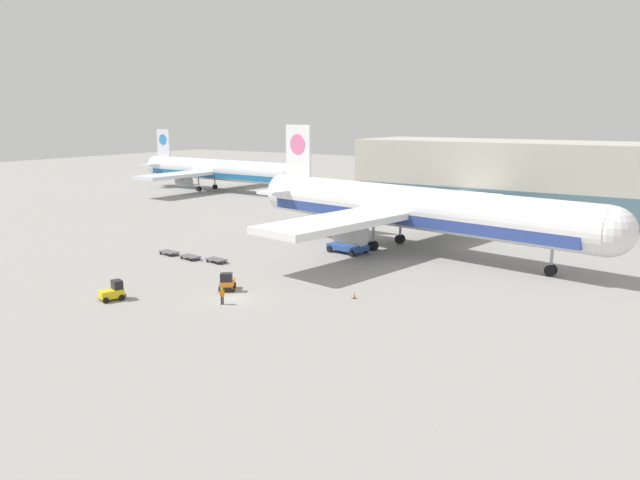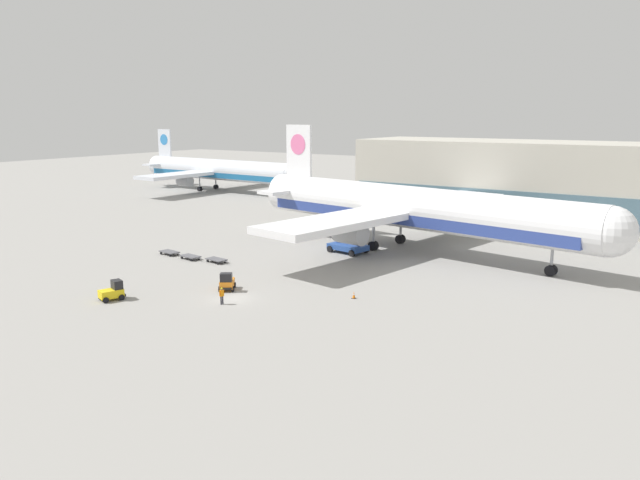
{
  "view_description": "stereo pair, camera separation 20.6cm",
  "coord_description": "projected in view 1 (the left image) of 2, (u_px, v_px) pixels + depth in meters",
  "views": [
    {
      "loc": [
        41.59,
        -46.4,
        18.66
      ],
      "look_at": [
        1.66,
        13.94,
        4.0
      ],
      "focal_mm": 35.0,
      "sensor_mm": 36.0,
      "label": 1
    },
    {
      "loc": [
        41.76,
        -46.28,
        18.66
      ],
      "look_at": [
        1.66,
        13.94,
        4.0
      ],
      "focal_mm": 35.0,
      "sensor_mm": 36.0,
      "label": 2
    }
  ],
  "objects": [
    {
      "name": "ground_plane",
      "position": [
        232.0,
        299.0,
        64.12
      ],
      "size": [
        400.0,
        400.0,
        0.0
      ],
      "primitive_type": "plane",
      "color": "gray"
    },
    {
      "name": "terminal_building",
      "position": [
        622.0,
        187.0,
        101.12
      ],
      "size": [
        90.0,
        18.2,
        14.0
      ],
      "color": "#BCB7A8",
      "rests_on": "ground_plane"
    },
    {
      "name": "airplane_main",
      "position": [
        407.0,
        209.0,
        85.81
      ],
      "size": [
        57.75,
        48.66,
        17.0
      ],
      "rotation": [
        0.0,
        0.0,
        -0.16
      ],
      "color": "white",
      "rests_on": "ground_plane"
    },
    {
      "name": "airplane_distant",
      "position": [
        215.0,
        170.0,
        152.81
      ],
      "size": [
        50.49,
        41.92,
        14.77
      ],
      "rotation": [
        0.0,
        0.0,
        -0.03
      ],
      "color": "silver",
      "rests_on": "ground_plane"
    },
    {
      "name": "scissor_lift_loader",
      "position": [
        348.0,
        238.0,
        85.07
      ],
      "size": [
        5.62,
        4.09,
        5.15
      ],
      "rotation": [
        0.0,
        0.0,
        -0.16
      ],
      "color": "#284C99",
      "rests_on": "ground_plane"
    },
    {
      "name": "baggage_tug_foreground",
      "position": [
        227.0,
        282.0,
        67.06
      ],
      "size": [
        2.61,
        2.81,
        2.0
      ],
      "rotation": [
        0.0,
        0.0,
        -0.96
      ],
      "color": "orange",
      "rests_on": "ground_plane"
    },
    {
      "name": "baggage_tug_mid",
      "position": [
        113.0,
        292.0,
        63.53
      ],
      "size": [
        2.28,
        2.76,
        2.0
      ],
      "rotation": [
        0.0,
        0.0,
        1.23
      ],
      "color": "yellow",
      "rests_on": "ground_plane"
    },
    {
      "name": "baggage_dolly_lead",
      "position": [
        169.0,
        252.0,
        83.98
      ],
      "size": [
        3.77,
        1.85,
        0.48
      ],
      "rotation": [
        0.0,
        0.0,
        -0.13
      ],
      "color": "#56565B",
      "rests_on": "ground_plane"
    },
    {
      "name": "baggage_dolly_second",
      "position": [
        190.0,
        256.0,
        81.39
      ],
      "size": [
        3.77,
        1.85,
        0.48
      ],
      "rotation": [
        0.0,
        0.0,
        -0.13
      ],
      "color": "#56565B",
      "rests_on": "ground_plane"
    },
    {
      "name": "baggage_dolly_third",
      "position": [
        216.0,
        260.0,
        79.66
      ],
      "size": [
        3.77,
        1.85,
        0.48
      ],
      "rotation": [
        0.0,
        0.0,
        -0.13
      ],
      "color": "#56565B",
      "rests_on": "ground_plane"
    },
    {
      "name": "ground_crew_near",
      "position": [
        222.0,
        295.0,
        62.01
      ],
      "size": [
        0.3,
        0.56,
        1.74
      ],
      "rotation": [
        0.0,
        0.0,
        1.34
      ],
      "color": "black",
      "rests_on": "ground_plane"
    },
    {
      "name": "traffic_cone_near",
      "position": [
        354.0,
        295.0,
        64.17
      ],
      "size": [
        0.4,
        0.4,
        0.72
      ],
      "color": "black",
      "rests_on": "ground_plane"
    }
  ]
}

